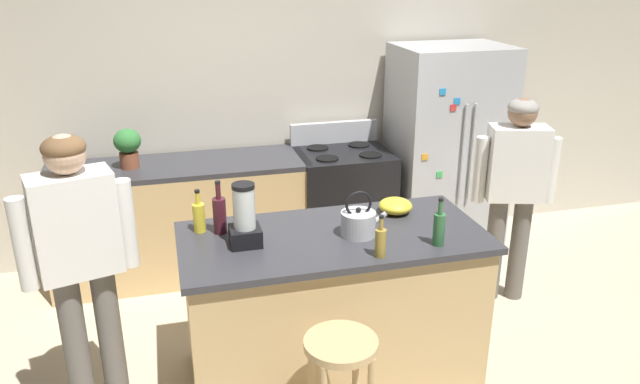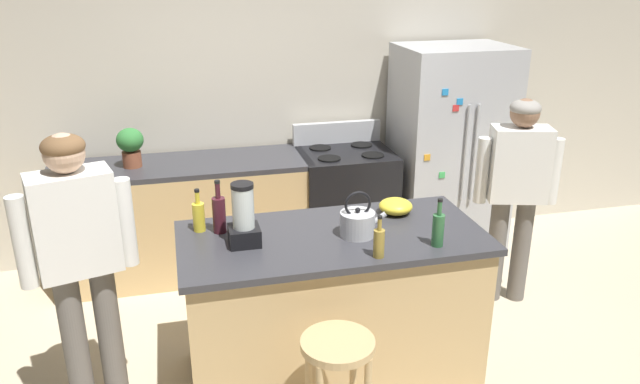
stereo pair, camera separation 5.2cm
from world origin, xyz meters
name	(u,v)px [view 1 (the left image)]	position (x,y,z in m)	size (l,w,h in m)	color
ground_plane	(332,370)	(0.00, 0.00, 0.00)	(14.00, 14.00, 0.00)	beige
back_wall	(270,94)	(0.00, 1.95, 1.35)	(8.00, 0.10, 2.70)	beige
kitchen_island	(333,305)	(0.00, 0.00, 0.47)	(1.75, 0.83, 0.93)	tan
back_counter_run	(183,219)	(-0.80, 1.55, 0.47)	(2.00, 0.64, 0.93)	tan
refrigerator	(446,151)	(1.43, 1.50, 0.88)	(0.90, 0.73, 1.76)	#B7BABF
stove_range	(343,203)	(0.52, 1.52, 0.48)	(0.76, 0.65, 1.11)	black
person_by_island_left	(80,255)	(-1.36, -0.03, 0.99)	(0.59, 0.32, 1.63)	#66605B
person_by_sink_right	(514,182)	(1.49, 0.54, 0.92)	(0.59, 0.32, 1.53)	#66605B
bar_stool	(341,369)	(-0.16, -0.70, 0.55)	(0.36, 0.36, 0.71)	tan
potted_plant	(128,146)	(-1.16, 1.55, 1.11)	(0.20, 0.20, 0.30)	brown
blender_appliance	(245,219)	(-0.50, 0.00, 1.08)	(0.17, 0.17, 0.36)	black
bottle_wine	(220,214)	(-0.62, 0.19, 1.05)	(0.08, 0.08, 0.32)	#471923
bottle_vinegar	(380,242)	(0.16, -0.33, 1.02)	(0.06, 0.06, 0.24)	olive
bottle_olive_oil	(439,228)	(0.52, -0.27, 1.03)	(0.07, 0.07, 0.28)	#2D6638
bottle_soda	(199,216)	(-0.73, 0.24, 1.03)	(0.07, 0.07, 0.26)	yellow
mixing_bowl	(395,206)	(0.46, 0.21, 0.98)	(0.21, 0.21, 0.09)	yellow
tea_kettle	(358,222)	(0.14, -0.04, 1.01)	(0.28, 0.20, 0.27)	#B7BABF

